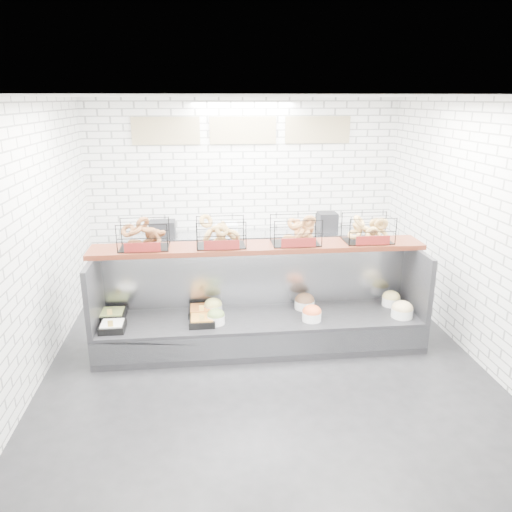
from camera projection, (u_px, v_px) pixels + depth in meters
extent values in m
plane|color=black|center=(263.00, 357.00, 6.02)|extent=(5.50, 5.50, 0.00)
cube|color=white|center=(243.00, 193.00, 8.18)|extent=(5.00, 0.02, 3.00)
cube|color=white|center=(31.00, 244.00, 5.31)|extent=(0.02, 5.50, 3.00)
cube|color=white|center=(476.00, 231.00, 5.83)|extent=(0.02, 5.50, 3.00)
cube|color=white|center=(264.00, 96.00, 5.12)|extent=(5.00, 5.50, 0.02)
cube|color=tan|center=(166.00, 131.00, 7.72)|extent=(1.05, 0.03, 0.42)
cube|color=tan|center=(243.00, 130.00, 7.85)|extent=(1.05, 0.03, 0.42)
cube|color=tan|center=(318.00, 130.00, 7.97)|extent=(1.05, 0.03, 0.42)
cube|color=black|center=(260.00, 331.00, 6.25)|extent=(4.00, 0.90, 0.40)
cube|color=#93969B|center=(265.00, 346.00, 5.83)|extent=(4.00, 0.03, 0.28)
cube|color=#93969B|center=(257.00, 275.00, 6.45)|extent=(4.00, 0.08, 0.80)
cube|color=black|center=(94.00, 292.00, 5.86)|extent=(0.06, 0.90, 0.80)
cube|color=black|center=(416.00, 280.00, 6.27)|extent=(0.06, 0.90, 0.80)
cube|color=black|center=(113.00, 327.00, 5.80)|extent=(0.29, 0.29, 0.08)
cube|color=white|center=(112.00, 324.00, 5.79)|extent=(0.25, 0.25, 0.04)
cube|color=#EABD51|center=(110.00, 324.00, 5.67)|extent=(0.06, 0.01, 0.08)
cube|color=black|center=(112.00, 315.00, 6.12)|extent=(0.33, 0.33, 0.08)
cube|color=#8D9C4F|center=(112.00, 312.00, 6.11)|extent=(0.28, 0.28, 0.04)
cube|color=#EABD51|center=(110.00, 312.00, 5.98)|extent=(0.06, 0.01, 0.08)
cube|color=black|center=(202.00, 321.00, 5.95)|extent=(0.31, 0.31, 0.08)
cube|color=orange|center=(202.00, 318.00, 5.94)|extent=(0.26, 0.26, 0.04)
cube|color=#EABD51|center=(202.00, 318.00, 5.83)|extent=(0.06, 0.01, 0.08)
cube|color=black|center=(202.00, 311.00, 6.23)|extent=(0.33, 0.33, 0.08)
cube|color=orange|center=(202.00, 309.00, 6.22)|extent=(0.28, 0.28, 0.04)
cube|color=#EABD51|center=(202.00, 308.00, 6.10)|extent=(0.06, 0.01, 0.08)
cylinder|color=white|center=(216.00, 319.00, 5.96)|extent=(0.21, 0.21, 0.11)
ellipsoid|color=olive|center=(216.00, 315.00, 5.95)|extent=(0.21, 0.21, 0.15)
cylinder|color=white|center=(213.00, 309.00, 6.27)|extent=(0.23, 0.23, 0.11)
ellipsoid|color=#D3D16B|center=(213.00, 304.00, 6.25)|extent=(0.22, 0.22, 0.15)
cylinder|color=white|center=(312.00, 316.00, 6.06)|extent=(0.24, 0.24, 0.11)
ellipsoid|color=orange|center=(312.00, 311.00, 6.04)|extent=(0.23, 0.23, 0.16)
cylinder|color=white|center=(304.00, 304.00, 6.40)|extent=(0.26, 0.26, 0.11)
ellipsoid|color=brown|center=(305.00, 300.00, 6.39)|extent=(0.25, 0.25, 0.18)
cylinder|color=white|center=(402.00, 313.00, 6.15)|extent=(0.27, 0.27, 0.11)
ellipsoid|color=#D2B581|center=(402.00, 308.00, 6.13)|extent=(0.26, 0.26, 0.18)
cylinder|color=white|center=(391.00, 301.00, 6.50)|extent=(0.23, 0.23, 0.11)
ellipsoid|color=#D2BE6B|center=(391.00, 297.00, 6.48)|extent=(0.23, 0.23, 0.16)
cube|color=#42180E|center=(259.00, 247.00, 6.14)|extent=(4.10, 0.50, 0.06)
cube|color=black|center=(144.00, 235.00, 5.94)|extent=(0.60, 0.38, 0.34)
cube|color=maroon|center=(142.00, 247.00, 5.78)|extent=(0.42, 0.02, 0.11)
cube|color=black|center=(221.00, 232.00, 6.04)|extent=(0.60, 0.38, 0.34)
cube|color=maroon|center=(222.00, 245.00, 5.88)|extent=(0.42, 0.02, 0.11)
cube|color=black|center=(296.00, 230.00, 6.13)|extent=(0.60, 0.38, 0.34)
cube|color=maroon|center=(299.00, 243.00, 5.97)|extent=(0.42, 0.02, 0.11)
cube|color=black|center=(368.00, 228.00, 6.23)|extent=(0.60, 0.38, 0.34)
cube|color=maroon|center=(373.00, 240.00, 6.06)|extent=(0.42, 0.02, 0.11)
cube|color=#93969B|center=(245.00, 260.00, 8.19)|extent=(4.00, 0.60, 0.90)
cube|color=black|center=(162.00, 228.00, 7.87)|extent=(0.40, 0.30, 0.24)
cube|color=silver|center=(227.00, 229.00, 7.96)|extent=(0.35, 0.28, 0.18)
cylinder|color=#C96E32|center=(297.00, 226.00, 8.04)|extent=(0.09, 0.09, 0.22)
cube|color=black|center=(327.00, 222.00, 8.17)|extent=(0.30, 0.30, 0.30)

